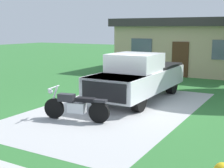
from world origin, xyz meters
TOP-DOWN VIEW (x-y plane):
  - ground_plane at (0.00, 0.00)m, footprint 80.00×80.00m
  - driveway_pad at (0.00, 0.00)m, footprint 5.10×8.86m
  - motorcycle at (-0.43, -1.84)m, footprint 2.19×0.78m
  - pickup_truck at (0.02, 1.98)m, footprint 2.01×5.63m
  - neighbor_house at (-0.33, 11.04)m, footprint 9.60×5.60m

SIDE VIEW (x-z plane):
  - ground_plane at x=0.00m, z-range 0.00..0.00m
  - driveway_pad at x=0.00m, z-range 0.00..0.01m
  - motorcycle at x=-0.43m, z-range -0.07..1.02m
  - pickup_truck at x=0.02m, z-range 0.00..1.90m
  - neighbor_house at x=-0.33m, z-range 0.04..3.54m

